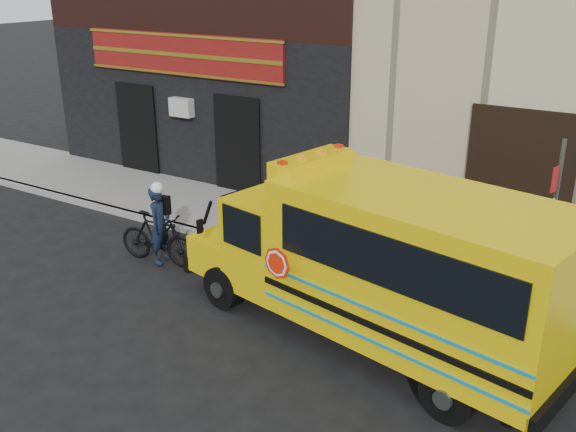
% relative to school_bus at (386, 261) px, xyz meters
% --- Properties ---
extents(ground, '(120.00, 120.00, 0.00)m').
position_rel_school_bus_xyz_m(ground, '(-3.13, -0.57, -1.51)').
color(ground, black).
rests_on(ground, ground).
extents(curb, '(40.00, 0.20, 0.15)m').
position_rel_school_bus_xyz_m(curb, '(-3.13, 2.03, -1.43)').
color(curb, gray).
rests_on(curb, ground).
extents(sidewalk, '(40.00, 3.00, 0.15)m').
position_rel_school_bus_xyz_m(sidewalk, '(-3.13, 3.53, -1.43)').
color(sidewalk, slate).
rests_on(sidewalk, ground).
extents(school_bus, '(7.18, 3.45, 2.92)m').
position_rel_school_bus_xyz_m(school_bus, '(0.00, 0.00, 0.00)').
color(school_bus, black).
rests_on(school_bus, ground).
extents(sign_pole, '(0.11, 0.29, 3.33)m').
position_rel_school_bus_xyz_m(sign_pole, '(2.06, 1.90, 0.32)').
color(sign_pole, '#424A46').
rests_on(sign_pole, ground).
extents(bicycle, '(1.91, 0.73, 1.12)m').
position_rel_school_bus_xyz_m(bicycle, '(-5.25, 0.43, -0.95)').
color(bicycle, black).
rests_on(bicycle, ground).
extents(cyclist, '(0.50, 0.66, 1.63)m').
position_rel_school_bus_xyz_m(cyclist, '(-5.19, 0.45, -0.69)').
color(cyclist, black).
rests_on(cyclist, ground).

